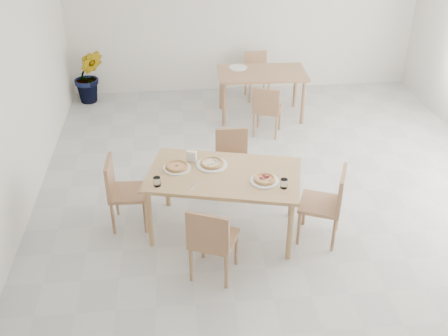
{
  "coord_description": "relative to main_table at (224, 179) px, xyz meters",
  "views": [
    {
      "loc": [
        -1.2,
        -5.34,
        3.69
      ],
      "look_at": [
        -0.74,
        -0.62,
        0.82
      ],
      "focal_mm": 42.0,
      "sensor_mm": 36.0,
      "label": 1
    }
  ],
  "objects": [
    {
      "name": "tumbler_a",
      "position": [
        -0.71,
        -0.17,
        0.12
      ],
      "size": [
        0.07,
        0.07,
        0.1
      ],
      "primitive_type": "cylinder",
      "color": "white",
      "rests_on": "main_table"
    },
    {
      "name": "pizza_margherita",
      "position": [
        -0.5,
        0.15,
        0.11
      ],
      "size": [
        0.29,
        0.29,
        0.03
      ],
      "rotation": [
        0.0,
        0.0,
        0.16
      ],
      "color": "tan",
      "rests_on": "plate_margherita"
    },
    {
      "name": "second_table",
      "position": [
        0.88,
        2.93,
        -0.02
      ],
      "size": [
        1.39,
        0.82,
        0.75
      ],
      "rotation": [
        0.0,
        0.0,
        -0.03
      ],
      "color": "#A27451",
      "rests_on": "ground"
    },
    {
      "name": "plate_pepperoni",
      "position": [
        0.4,
        -0.2,
        0.08
      ],
      "size": [
        0.3,
        0.3,
        0.02
      ],
      "primitive_type": "cylinder",
      "color": "white",
      "rests_on": "main_table"
    },
    {
      "name": "chair_south",
      "position": [
        -0.2,
        -0.76,
        -0.18
      ],
      "size": [
        0.55,
        0.55,
        0.85
      ],
      "rotation": [
        0.0,
        0.0,
        2.75
      ],
      "color": "#A27451",
      "rests_on": "ground"
    },
    {
      "name": "tumbler_b",
      "position": [
        0.58,
        -0.33,
        0.12
      ],
      "size": [
        0.07,
        0.07,
        0.1
      ],
      "primitive_type": "cylinder",
      "color": "white",
      "rests_on": "main_table"
    },
    {
      "name": "fork_b",
      "position": [
        -0.33,
        -0.22,
        0.08
      ],
      "size": [
        0.1,
        0.17,
        0.01
      ],
      "primitive_type": "cube",
      "rotation": [
        0.0,
        0.0,
        -0.5
      ],
      "color": "silver",
      "rests_on": "main_table"
    },
    {
      "name": "plate_margherita",
      "position": [
        -0.5,
        0.15,
        0.08
      ],
      "size": [
        0.3,
        0.3,
        0.02
      ],
      "primitive_type": "cylinder",
      "color": "white",
      "rests_on": "main_table"
    },
    {
      "name": "plate_empty",
      "position": [
        0.53,
        3.13,
        0.08
      ],
      "size": [
        0.28,
        0.28,
        0.02
      ],
      "primitive_type": "cylinder",
      "color": "white",
      "rests_on": "second_table"
    },
    {
      "name": "chair_west",
      "position": [
        -1.13,
        0.22,
        -0.19
      ],
      "size": [
        0.43,
        0.43,
        0.84
      ],
      "rotation": [
        0.0,
        0.0,
        1.54
      ],
      "color": "#A27451",
      "rests_on": "ground"
    },
    {
      "name": "pizza_pepperoni",
      "position": [
        0.4,
        -0.2,
        0.11
      ],
      "size": [
        0.28,
        0.28,
        0.03
      ],
      "rotation": [
        0.0,
        0.0,
        0.26
      ],
      "color": "tan",
      "rests_on": "plate_pepperoni"
    },
    {
      "name": "fork_a",
      "position": [
        0.59,
        -0.05,
        0.08
      ],
      "size": [
        0.06,
        0.16,
        0.01
      ],
      "primitive_type": "cube",
      "rotation": [
        0.0,
        0.0,
        -0.32
      ],
      "color": "silver",
      "rests_on": "main_table"
    },
    {
      "name": "chair_east",
      "position": [
        1.1,
        -0.27,
        -0.17
      ],
      "size": [
        0.57,
        0.57,
        0.88
      ],
      "rotation": [
        0.0,
        0.0,
        -1.96
      ],
      "color": "#A27451",
      "rests_on": "ground"
    },
    {
      "name": "potted_plant",
      "position": [
        -1.91,
        3.77,
        -0.21
      ],
      "size": [
        0.55,
        0.46,
        0.92
      ],
      "primitive_type": "imported",
      "rotation": [
        0.0,
        0.0,
        0.12
      ],
      "color": "#2B5C1B",
      "rests_on": "ground"
    },
    {
      "name": "chair_back_s",
      "position": [
        0.85,
        2.23,
        -0.22
      ],
      "size": [
        0.5,
        0.5,
        0.79
      ],
      "rotation": [
        0.0,
        0.0,
        2.79
      ],
      "color": "#A27451",
      "rests_on": "ground"
    },
    {
      "name": "chair_north",
      "position": [
        0.18,
        0.83,
        -0.21
      ],
      "size": [
        0.41,
        0.41,
        0.8
      ],
      "rotation": [
        0.0,
        0.0,
        -0.04
      ],
      "color": "#A27451",
      "rests_on": "ground"
    },
    {
      "name": "main_table",
      "position": [
        0.0,
        0.0,
        0.0
      ],
      "size": [
        1.79,
        1.27,
        0.75
      ],
      "rotation": [
        0.0,
        0.0,
        -0.24
      ],
      "color": "tan",
      "rests_on": "ground"
    },
    {
      "name": "chair_back_n",
      "position": [
        0.92,
        3.71,
        -0.22
      ],
      "size": [
        0.42,
        0.42,
        0.79
      ],
      "rotation": [
        0.0,
        0.0,
        0.09
      ],
      "color": "#A27451",
      "rests_on": "ground"
    },
    {
      "name": "pizza_mushroom",
      "position": [
        -0.12,
        0.18,
        0.11
      ],
      "size": [
        0.3,
        0.3,
        0.03
      ],
      "rotation": [
        0.0,
        0.0,
        0.2
      ],
      "color": "tan",
      "rests_on": "plate_mushroom"
    },
    {
      "name": "plate_mushroom",
      "position": [
        -0.12,
        0.18,
        0.08
      ],
      "size": [
        0.34,
        0.34,
        0.02
      ],
      "primitive_type": "cylinder",
      "color": "white",
      "rests_on": "main_table"
    },
    {
      "name": "napkin_holder",
      "position": [
        -0.33,
        0.29,
        0.14
      ],
      "size": [
        0.13,
        0.1,
        0.13
      ],
      "rotation": [
        0.0,
        0.0,
        -0.39
      ],
      "color": "silver",
      "rests_on": "main_table"
    }
  ]
}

